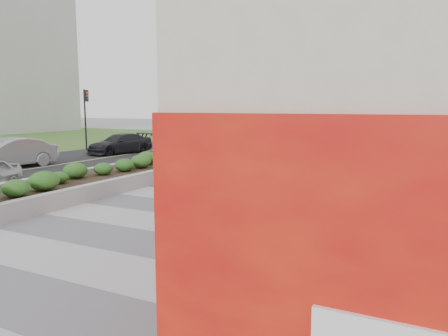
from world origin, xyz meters
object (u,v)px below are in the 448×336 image
(planter, at_px, (110,175))
(traffic_signal_near, at_px, (204,111))
(car_dark, at_px, (120,144))
(skateboarder, at_px, (258,173))
(car_silver, at_px, (9,153))
(traffic_signal_far, at_px, (86,110))

(planter, height_order, traffic_signal_near, traffic_signal_near)
(car_dark, bearing_deg, skateboarder, -18.49)
(car_silver, distance_m, car_dark, 7.76)
(planter, xyz_separation_m, traffic_signal_near, (-1.73, 10.50, 2.34))
(skateboarder, bearing_deg, traffic_signal_far, 133.94)
(planter, bearing_deg, car_silver, 169.59)
(skateboarder, bearing_deg, car_dark, 130.15)
(car_silver, relative_size, car_dark, 1.02)
(traffic_signal_far, relative_size, car_dark, 0.95)
(planter, relative_size, skateboarder, 11.44)
(car_silver, bearing_deg, skateboarder, 5.92)
(traffic_signal_near, bearing_deg, skateboarder, -51.92)
(traffic_signal_near, height_order, traffic_signal_far, same)
(skateboarder, bearing_deg, car_silver, 159.96)
(planter, bearing_deg, traffic_signal_far, 137.54)
(traffic_signal_near, xyz_separation_m, car_silver, (-5.94, -9.09, -2.02))
(traffic_signal_near, bearing_deg, car_silver, -123.17)
(traffic_signal_far, height_order, car_silver, traffic_signal_far)
(traffic_signal_near, distance_m, skateboarder, 12.53)
(planter, xyz_separation_m, traffic_signal_far, (-10.93, 10.00, 2.34))
(car_dark, bearing_deg, traffic_signal_near, 27.73)
(traffic_signal_far, relative_size, car_silver, 0.93)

